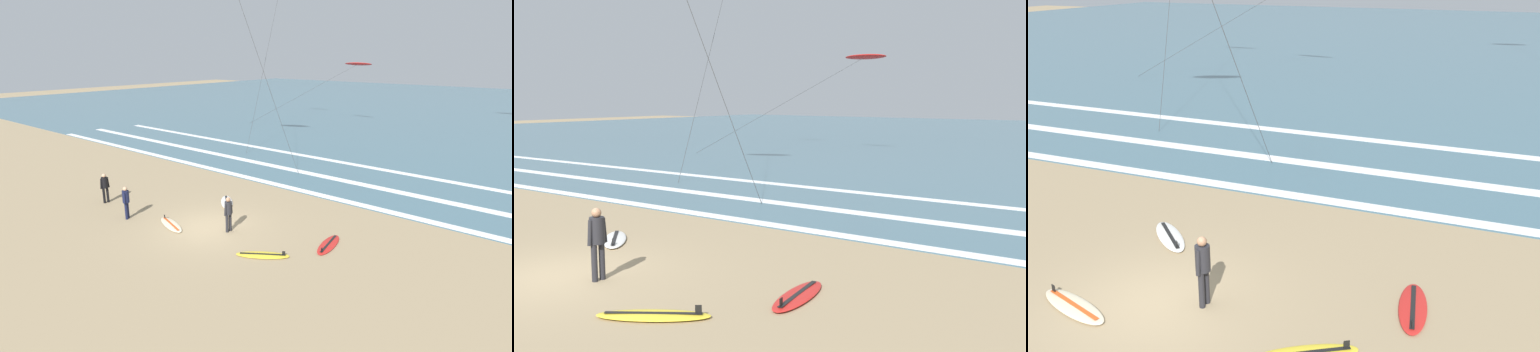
# 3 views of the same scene
# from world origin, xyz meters

# --- Properties ---
(ground_plane) EXTENTS (160.00, 160.00, 0.00)m
(ground_plane) POSITION_xyz_m (0.00, 0.00, 0.00)
(ground_plane) COLOR #9E8763
(ocean_surface) EXTENTS (140.00, 90.00, 0.01)m
(ocean_surface) POSITION_xyz_m (0.00, 51.75, 0.01)
(ocean_surface) COLOR #476B7A
(ocean_surface) RESTS_ON ground
(wave_foam_shoreline) EXTENTS (51.25, 0.57, 0.01)m
(wave_foam_shoreline) POSITION_xyz_m (-1.52, 7.15, 0.01)
(wave_foam_shoreline) COLOR white
(wave_foam_shoreline) RESTS_ON ocean_surface
(wave_foam_mid_break) EXTENTS (57.21, 0.68, 0.01)m
(wave_foam_mid_break) POSITION_xyz_m (1.15, 10.46, 0.01)
(wave_foam_mid_break) COLOR white
(wave_foam_mid_break) RESTS_ON ocean_surface
(wave_foam_outer_break) EXTENTS (50.36, 0.62, 0.01)m
(wave_foam_outer_break) POSITION_xyz_m (-1.34, 14.44, 0.01)
(wave_foam_outer_break) COLOR white
(wave_foam_outer_break) RESTS_ON ocean_surface
(surfer_mid_group) EXTENTS (0.32, 0.51, 1.60)m
(surfer_mid_group) POSITION_xyz_m (-6.60, -1.15, 0.96)
(surfer_mid_group) COLOR black
(surfer_mid_group) RESTS_ON ground
(surfer_background_far) EXTENTS (0.32, 0.51, 1.60)m
(surfer_background_far) POSITION_xyz_m (0.95, 0.30, 0.96)
(surfer_background_far) COLOR #232328
(surfer_background_far) RESTS_ON ground
(surfer_left_far) EXTENTS (0.38, 0.46, 1.60)m
(surfer_left_far) POSITION_xyz_m (-3.81, -1.71, 0.96)
(surfer_left_far) COLOR #141938
(surfer_left_far) RESTS_ON ground
(surfboard_left_pile) EXTENTS (2.07, 1.68, 0.25)m
(surfboard_left_pile) POSITION_xyz_m (3.60, -0.56, 0.05)
(surfboard_left_pile) COLOR yellow
(surfboard_left_pile) RESTS_ON ground
(surfboard_foreground_flat) EXTENTS (1.94, 1.88, 0.25)m
(surfboard_foreground_flat) POSITION_xyz_m (-1.65, 2.90, 0.05)
(surfboard_foreground_flat) COLOR silver
(surfboard_foreground_flat) RESTS_ON ground
(surfboard_near_water) EXTENTS (2.18, 1.22, 0.25)m
(surfboard_near_water) POSITION_xyz_m (-1.54, -0.92, 0.05)
(surfboard_near_water) COLOR beige
(surfboard_near_water) RESTS_ON ground
(surfboard_right_spare) EXTENTS (0.99, 2.18, 0.25)m
(surfboard_right_spare) POSITION_xyz_m (5.09, 1.89, 0.05)
(surfboard_right_spare) COLOR red
(surfboard_right_spare) RESTS_ON ground
(kite_red_low_near) EXTENTS (11.70, 6.32, 6.78)m
(kite_red_low_near) POSITION_xyz_m (-7.83, 29.18, 6.52)
(kite_red_low_near) COLOR red
(kite_red_low_near) RESTS_ON ground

